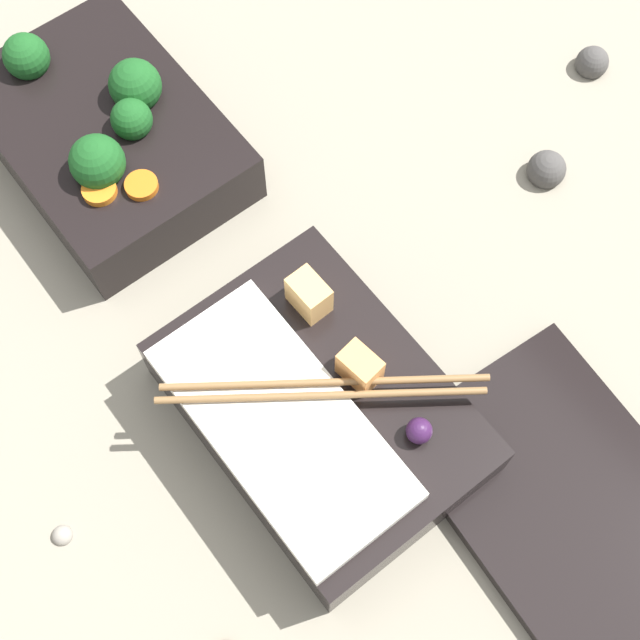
% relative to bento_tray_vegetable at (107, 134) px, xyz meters
% --- Properties ---
extents(ground_plane, '(3.00, 3.00, 0.00)m').
position_rel_bento_tray_vegetable_xyz_m(ground_plane, '(0.13, -0.00, -0.03)').
color(ground_plane, gray).
extents(bento_tray_vegetable, '(0.22, 0.16, 0.08)m').
position_rel_bento_tray_vegetable_xyz_m(bento_tray_vegetable, '(0.00, 0.00, 0.00)').
color(bento_tray_vegetable, black).
rests_on(bento_tray_vegetable, ground_plane).
extents(bento_tray_rice, '(0.22, 0.18, 0.08)m').
position_rel_bento_tray_vegetable_xyz_m(bento_tray_rice, '(0.29, -0.01, -0.00)').
color(bento_tray_rice, black).
rests_on(bento_tray_rice, ground_plane).
extents(bento_lid, '(0.22, 0.17, 0.01)m').
position_rel_bento_tray_vegetable_xyz_m(bento_lid, '(0.44, 0.09, -0.02)').
color(bento_lid, black).
rests_on(bento_lid, ground_plane).
extents(pebble_1, '(0.03, 0.03, 0.03)m').
position_rel_bento_tray_vegetable_xyz_m(pebble_1, '(0.23, 0.27, -0.02)').
color(pebble_1, '#474442').
rests_on(pebble_1, ground_plane).
extents(pebble_2, '(0.01, 0.01, 0.01)m').
position_rel_bento_tray_vegetable_xyz_m(pebble_2, '(0.24, -0.20, -0.03)').
color(pebble_2, gray).
rests_on(pebble_2, ground_plane).
extents(pebble_3, '(0.03, 0.03, 0.03)m').
position_rel_bento_tray_vegetable_xyz_m(pebble_3, '(0.18, 0.38, -0.02)').
color(pebble_3, '#474442').
rests_on(pebble_3, ground_plane).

